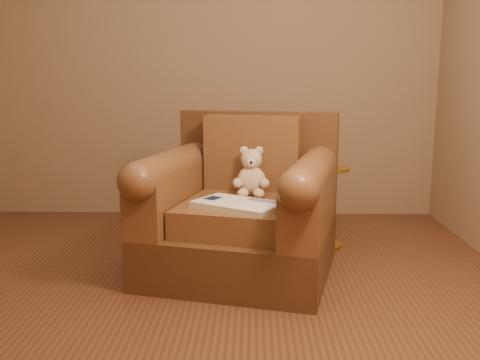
{
  "coord_description": "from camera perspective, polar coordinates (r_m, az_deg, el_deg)",
  "views": [
    {
      "loc": [
        0.42,
        -2.69,
        1.19
      ],
      "look_at": [
        0.34,
        0.45,
        0.6
      ],
      "focal_mm": 40.0,
      "sensor_mm": 36.0,
      "label": 1
    }
  ],
  "objects": [
    {
      "name": "teddy_bear",
      "position": [
        3.37,
        1.22,
        0.36
      ],
      "size": [
        0.23,
        0.26,
        0.32
      ],
      "rotation": [
        0.0,
        0.0,
        -0.03
      ],
      "color": "beige",
      "rests_on": "armchair"
    },
    {
      "name": "guidebook",
      "position": [
        3.04,
        -0.26,
        -2.68
      ],
      "size": [
        0.56,
        0.5,
        0.04
      ],
      "rotation": [
        0.0,
        0.0,
        -0.56
      ],
      "color": "beige",
      "rests_on": "armchair"
    },
    {
      "name": "side_table",
      "position": [
        3.86,
        8.43,
        -2.54
      ],
      "size": [
        0.42,
        0.42,
        0.58
      ],
      "color": "gold",
      "rests_on": "floor"
    },
    {
      "name": "armchair",
      "position": [
        3.34,
        0.24,
        -3.37
      ],
      "size": [
        1.3,
        1.26,
        0.98
      ],
      "rotation": [
        0.0,
        0.0,
        -0.24
      ],
      "color": "#51311B",
      "rests_on": "floor"
    },
    {
      "name": "floor",
      "position": [
        2.97,
        -6.95,
        -12.98
      ],
      "size": [
        4.0,
        4.0,
        0.0
      ],
      "primitive_type": "plane",
      "color": "brown",
      "rests_on": "ground"
    }
  ]
}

